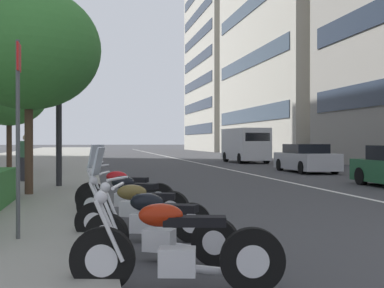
{
  "coord_description": "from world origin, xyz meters",
  "views": [
    {
      "loc": [
        -5.28,
        7.26,
        1.56
      ],
      "look_at": [
        10.29,
        4.29,
        1.46
      ],
      "focal_mm": 49.05,
      "sensor_mm": 36.0,
      "label": 1
    }
  ],
  "objects": [
    {
      "name": "motorcycle_nearest_camera",
      "position": [
        4.37,
        6.59,
        0.45
      ],
      "size": [
        1.23,
        2.01,
        1.49
      ],
      "rotation": [
        0.0,
        0.0,
        1.05
      ],
      "color": "black",
      "rests_on": "ground"
    },
    {
      "name": "motorcycle_second_in_row",
      "position": [
        5.82,
        6.61,
        0.43
      ],
      "size": [
        0.93,
        2.07,
        1.12
      ],
      "rotation": [
        0.0,
        0.0,
        1.21
      ],
      "color": "black",
      "rests_on": "ground"
    },
    {
      "name": "sidewalk_right_plaza",
      "position": [
        30.0,
        12.23,
        0.07
      ],
      "size": [
        160.0,
        10.49,
        0.15
      ],
      "primitive_type": "cube",
      "color": "gray",
      "rests_on": "ground"
    },
    {
      "name": "street_lamp_with_banners",
      "position": [
        11.56,
        8.0,
        5.05
      ],
      "size": [
        1.26,
        2.07,
        8.2
      ],
      "color": "#232326",
      "rests_on": "sidewalk_right_plaza"
    },
    {
      "name": "motorcycle_far_end_row",
      "position": [
        2.81,
        6.54,
        0.43
      ],
      "size": [
        0.74,
        2.08,
        1.46
      ],
      "rotation": [
        0.0,
        0.0,
        1.33
      ],
      "color": "black",
      "rests_on": "ground"
    },
    {
      "name": "lane_centre_stripe",
      "position": [
        35.0,
        0.0,
        0.0
      ],
      "size": [
        110.0,
        0.16,
        0.01
      ],
      "primitive_type": "cube",
      "color": "silver",
      "rests_on": "ground"
    },
    {
      "name": "delivery_van_ahead",
      "position": [
        30.68,
        -3.48,
        1.3
      ],
      "size": [
        5.15,
        2.28,
        2.43
      ],
      "rotation": [
        0.0,
        0.0,
        0.04
      ],
      "color": "silver",
      "rests_on": "ground"
    },
    {
      "name": "motorcycle_by_sign_pole",
      "position": [
        1.42,
        6.43,
        0.41
      ],
      "size": [
        1.08,
        1.91,
        1.08
      ],
      "rotation": [
        0.0,
        0.0,
        1.09
      ],
      "color": "black",
      "rests_on": "ground"
    },
    {
      "name": "pedestrian_on_plaza",
      "position": [
        13.78,
        9.53,
        0.97
      ],
      "size": [
        0.48,
        0.45,
        1.63
      ],
      "rotation": [
        0.0,
        0.0,
        0.92
      ],
      "color": "#2D2D33",
      "rests_on": "sidewalk_right_plaza"
    },
    {
      "name": "street_tree_by_lamp_post",
      "position": [
        17.68,
        10.67,
        3.55
      ],
      "size": [
        3.22,
        3.22,
        4.78
      ],
      "color": "#473323",
      "rests_on": "sidewalk_right_plaza"
    },
    {
      "name": "car_mid_block_traffic",
      "position": [
        19.14,
        -3.15,
        0.66
      ],
      "size": [
        4.45,
        1.84,
        1.39
      ],
      "rotation": [
        0.0,
        0.0,
        0.0
      ],
      "color": "#B7B7BC",
      "rests_on": "ground"
    },
    {
      "name": "parking_sign_by_curb",
      "position": [
        2.59,
        8.31,
        1.85
      ],
      "size": [
        0.32,
        0.06,
        2.86
      ],
      "color": "#47494C",
      "rests_on": "sidewalk_right_plaza"
    },
    {
      "name": "street_tree_far_plaza",
      "position": [
        9.13,
        8.9,
        3.98
      ],
      "size": [
        3.79,
        3.79,
        5.45
      ],
      "color": "#473323",
      "rests_on": "sidewalk_right_plaza"
    },
    {
      "name": "office_tower_near_left",
      "position": [
        75.5,
        -18.5,
        20.93
      ],
      "size": [
        23.49,
        19.13,
        41.86
      ],
      "color": "#B7B2A3",
      "rests_on": "ground"
    },
    {
      "name": "motorcycle_mid_row",
      "position": [
        0.03,
        6.42,
        0.43
      ],
      "size": [
        0.72,
        2.19,
        1.11
      ],
      "rotation": [
        0.0,
        0.0,
        1.36
      ],
      "color": "black",
      "rests_on": "ground"
    }
  ]
}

